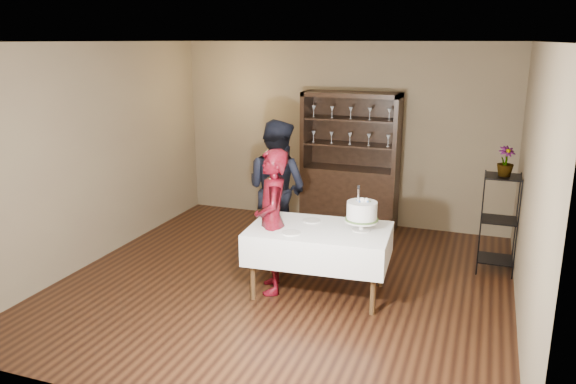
{
  "coord_description": "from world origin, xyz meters",
  "views": [
    {
      "loc": [
        2.07,
        -5.62,
        2.72
      ],
      "look_at": [
        0.01,
        0.1,
        1.06
      ],
      "focal_mm": 35.0,
      "sensor_mm": 36.0,
      "label": 1
    }
  ],
  "objects_px": {
    "plant_etagere": "(499,220)",
    "cake_table": "(319,244)",
    "woman": "(272,222)",
    "cake": "(362,212)",
    "potted_plant": "(506,161)",
    "man": "(277,189)",
    "china_hutch": "(350,183)"
  },
  "relations": [
    {
      "from": "woman",
      "to": "potted_plant",
      "type": "xyz_separation_m",
      "value": [
        2.35,
        1.41,
        0.56
      ]
    },
    {
      "from": "cake_table",
      "to": "potted_plant",
      "type": "height_order",
      "value": "potted_plant"
    },
    {
      "from": "china_hutch",
      "to": "potted_plant",
      "type": "xyz_separation_m",
      "value": [
        2.08,
        -1.06,
        0.7
      ]
    },
    {
      "from": "cake_table",
      "to": "woman",
      "type": "bearing_deg",
      "value": -168.16
    },
    {
      "from": "plant_etagere",
      "to": "cake_table",
      "type": "relative_size",
      "value": 0.77
    },
    {
      "from": "woman",
      "to": "potted_plant",
      "type": "bearing_deg",
      "value": 97.41
    },
    {
      "from": "cake_table",
      "to": "potted_plant",
      "type": "relative_size",
      "value": 4.51
    },
    {
      "from": "cake_table",
      "to": "china_hutch",
      "type": "bearing_deg",
      "value": 95.86
    },
    {
      "from": "cake_table",
      "to": "man",
      "type": "distance_m",
      "value": 1.3
    },
    {
      "from": "china_hutch",
      "to": "cake",
      "type": "relative_size",
      "value": 4.02
    },
    {
      "from": "china_hutch",
      "to": "potted_plant",
      "type": "bearing_deg",
      "value": -26.94
    },
    {
      "from": "china_hutch",
      "to": "cake_table",
      "type": "distance_m",
      "value": 2.38
    },
    {
      "from": "plant_etagere",
      "to": "cake",
      "type": "height_order",
      "value": "cake"
    },
    {
      "from": "china_hutch",
      "to": "plant_etagere",
      "type": "relative_size",
      "value": 1.67
    },
    {
      "from": "china_hutch",
      "to": "cake",
      "type": "height_order",
      "value": "china_hutch"
    },
    {
      "from": "plant_etagere",
      "to": "woman",
      "type": "height_order",
      "value": "woman"
    },
    {
      "from": "woman",
      "to": "man",
      "type": "height_order",
      "value": "man"
    },
    {
      "from": "woman",
      "to": "man",
      "type": "xyz_separation_m",
      "value": [
        -0.34,
        1.04,
        0.08
      ]
    },
    {
      "from": "china_hutch",
      "to": "potted_plant",
      "type": "height_order",
      "value": "china_hutch"
    },
    {
      "from": "china_hutch",
      "to": "cake",
      "type": "bearing_deg",
      "value": -73.31
    },
    {
      "from": "man",
      "to": "cake",
      "type": "height_order",
      "value": "man"
    },
    {
      "from": "cake",
      "to": "man",
      "type": "bearing_deg",
      "value": 146.76
    },
    {
      "from": "cake_table",
      "to": "man",
      "type": "xyz_separation_m",
      "value": [
        -0.85,
        0.93,
        0.31
      ]
    },
    {
      "from": "man",
      "to": "plant_etagere",
      "type": "bearing_deg",
      "value": -154.38
    },
    {
      "from": "potted_plant",
      "to": "woman",
      "type": "bearing_deg",
      "value": -149.02
    },
    {
      "from": "woman",
      "to": "cake",
      "type": "relative_size",
      "value": 3.23
    },
    {
      "from": "china_hutch",
      "to": "potted_plant",
      "type": "relative_size",
      "value": 5.75
    },
    {
      "from": "plant_etagere",
      "to": "cake",
      "type": "xyz_separation_m",
      "value": [
        -1.4,
        -1.22,
        0.3
      ]
    },
    {
      "from": "woman",
      "to": "plant_etagere",
      "type": "bearing_deg",
      "value": 97.6
    },
    {
      "from": "plant_etagere",
      "to": "potted_plant",
      "type": "relative_size",
      "value": 3.45
    },
    {
      "from": "china_hutch",
      "to": "man",
      "type": "distance_m",
      "value": 1.57
    },
    {
      "from": "china_hutch",
      "to": "woman",
      "type": "distance_m",
      "value": 2.49
    }
  ]
}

